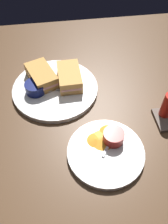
# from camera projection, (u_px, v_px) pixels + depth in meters

# --- Properties ---
(ground_plane) EXTENTS (1.10, 1.10, 0.03)m
(ground_plane) POSITION_uv_depth(u_px,v_px,m) (85.00, 110.00, 0.80)
(ground_plane) COLOR #4C331E
(plate_sandwich_main) EXTENTS (0.30, 0.30, 0.02)m
(plate_sandwich_main) POSITION_uv_depth(u_px,v_px,m) (55.00, 89.00, 0.83)
(plate_sandwich_main) COLOR silver
(plate_sandwich_main) RESTS_ON ground_plane
(sandwich_half_near) EXTENTS (0.13, 0.08, 0.05)m
(sandwich_half_near) POSITION_uv_depth(u_px,v_px,m) (69.00, 77.00, 0.82)
(sandwich_half_near) COLOR tan
(sandwich_half_near) RESTS_ON plate_sandwich_main
(sandwich_half_far) EXTENTS (0.15, 0.12, 0.05)m
(sandwich_half_far) POSITION_uv_depth(u_px,v_px,m) (42.00, 76.00, 0.82)
(sandwich_half_far) COLOR #C68C42
(sandwich_half_far) RESTS_ON plate_sandwich_main
(ramekin_dark_sauce) EXTENTS (0.07, 0.07, 0.04)m
(ramekin_dark_sauce) POSITION_uv_depth(u_px,v_px,m) (35.00, 87.00, 0.79)
(ramekin_dark_sauce) COLOR #0C144C
(ramekin_dark_sauce) RESTS_ON plate_sandwich_main
(spoon_by_dark_ramekin) EXTENTS (0.02, 0.10, 0.01)m
(spoon_by_dark_ramekin) POSITION_uv_depth(u_px,v_px,m) (52.00, 90.00, 0.81)
(spoon_by_dark_ramekin) COLOR silver
(spoon_by_dark_ramekin) RESTS_ON plate_sandwich_main
(plate_chips_companion) EXTENTS (0.22, 0.22, 0.02)m
(plate_chips_companion) POSITION_uv_depth(u_px,v_px,m) (106.00, 152.00, 0.67)
(plate_chips_companion) COLOR silver
(plate_chips_companion) RESTS_ON ground_plane
(ramekin_light_gravy) EXTENTS (0.06, 0.06, 0.03)m
(ramekin_light_gravy) POSITION_uv_depth(u_px,v_px,m) (113.00, 136.00, 0.67)
(ramekin_light_gravy) COLOR maroon
(ramekin_light_gravy) RESTS_ON plate_chips_companion
(spoon_by_gravy_ramekin) EXTENTS (0.09, 0.07, 0.01)m
(spoon_by_gravy_ramekin) POSITION_uv_depth(u_px,v_px,m) (112.00, 137.00, 0.68)
(spoon_by_gravy_ramekin) COLOR silver
(spoon_by_gravy_ramekin) RESTS_ON plate_chips_companion
(plantain_chip_scatter) EXTENTS (0.10, 0.11, 0.01)m
(plantain_chip_scatter) POSITION_uv_depth(u_px,v_px,m) (102.00, 138.00, 0.68)
(plantain_chip_scatter) COLOR orange
(plantain_chip_scatter) RESTS_ON plate_chips_companion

